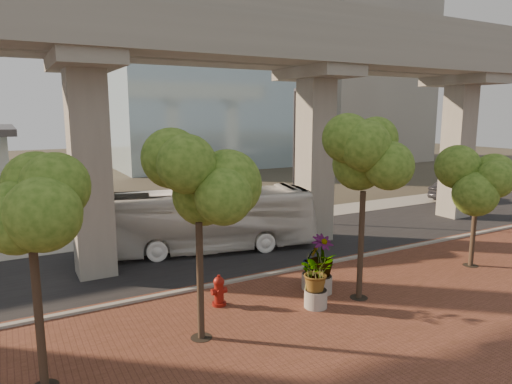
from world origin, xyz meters
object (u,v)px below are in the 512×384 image
transit_bus (200,220)px  fire_hydrant (219,291)px  parked_car (455,190)px  planter_front (316,274)px

transit_bus → fire_hydrant: transit_bus is taller
parked_car → fire_hydrant: (-25.94, -9.85, -0.19)m
parked_car → planter_front: bearing=112.5°
transit_bus → fire_hydrant: 7.19m
transit_bus → parked_car: (23.90, 3.04, -0.86)m
fire_hydrant → planter_front: size_ratio=0.56×
planter_front → transit_bus: bearing=96.8°
parked_car → transit_bus: bearing=92.6°
transit_bus → planter_front: size_ratio=5.73×
parked_car → fire_hydrant: 27.75m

